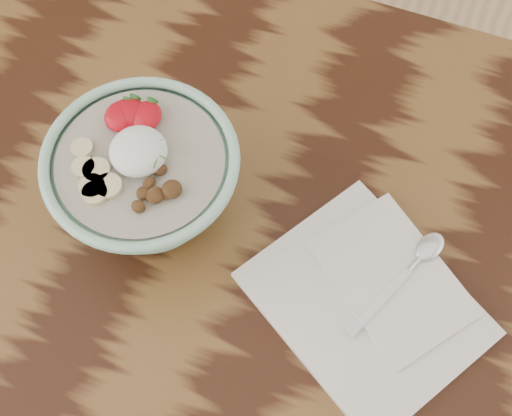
% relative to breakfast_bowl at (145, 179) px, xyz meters
% --- Properties ---
extents(table, '(1.60, 0.90, 0.75)m').
position_rel_breakfast_bowl_xyz_m(table, '(-0.02, -0.05, -0.17)').
color(table, black).
rests_on(table, ground).
extents(breakfast_bowl, '(0.21, 0.21, 0.14)m').
position_rel_breakfast_bowl_xyz_m(breakfast_bowl, '(0.00, 0.00, 0.00)').
color(breakfast_bowl, '#9DD3B6').
rests_on(breakfast_bowl, table).
extents(napkin, '(0.31, 0.29, 0.01)m').
position_rel_breakfast_bowl_xyz_m(napkin, '(0.28, -0.02, -0.07)').
color(napkin, white).
rests_on(napkin, table).
extents(spoon, '(0.08, 0.16, 0.01)m').
position_rel_breakfast_bowl_xyz_m(spoon, '(0.31, 0.04, -0.05)').
color(spoon, silver).
rests_on(spoon, napkin).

